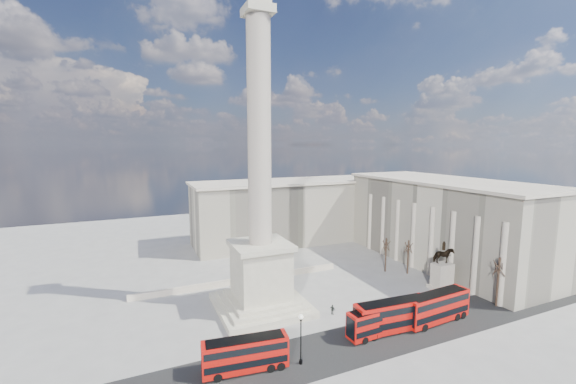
{
  "coord_description": "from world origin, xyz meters",
  "views": [
    {
      "loc": [
        -17.66,
        -46.34,
        26.15
      ],
      "look_at": [
        2.88,
        0.7,
        19.26
      ],
      "focal_mm": 22.0,
      "sensor_mm": 36.0,
      "label": 1
    }
  ],
  "objects_px": {
    "red_bus_b": "(393,316)",
    "equestrian_statue": "(442,272)",
    "red_bus_a": "(246,354)",
    "pedestrian_crossing": "(332,310)",
    "nelsons_column": "(260,230)",
    "red_bus_c": "(380,321)",
    "red_bus_d": "(437,307)",
    "victorian_lamp": "(301,335)",
    "pedestrian_walking": "(381,312)",
    "pedestrian_standing": "(400,308)"
  },
  "relations": [
    {
      "from": "victorian_lamp",
      "to": "equestrian_statue",
      "type": "distance_m",
      "value": 34.86
    },
    {
      "from": "red_bus_b",
      "to": "pedestrian_walking",
      "type": "height_order",
      "value": "red_bus_b"
    },
    {
      "from": "red_bus_d",
      "to": "pedestrian_standing",
      "type": "bearing_deg",
      "value": 121.09
    },
    {
      "from": "pedestrian_walking",
      "to": "pedestrian_standing",
      "type": "relative_size",
      "value": 1.16
    },
    {
      "from": "red_bus_b",
      "to": "equestrian_statue",
      "type": "bearing_deg",
      "value": 28.85
    },
    {
      "from": "red_bus_a",
      "to": "pedestrian_walking",
      "type": "xyz_separation_m",
      "value": [
        22.61,
        4.11,
        -1.17
      ]
    },
    {
      "from": "red_bus_d",
      "to": "victorian_lamp",
      "type": "bearing_deg",
      "value": 179.14
    },
    {
      "from": "nelsons_column",
      "to": "pedestrian_standing",
      "type": "distance_m",
      "value": 25.05
    },
    {
      "from": "victorian_lamp",
      "to": "pedestrian_standing",
      "type": "height_order",
      "value": "victorian_lamp"
    },
    {
      "from": "pedestrian_standing",
      "to": "nelsons_column",
      "type": "bearing_deg",
      "value": -25.3
    },
    {
      "from": "red_bus_b",
      "to": "victorian_lamp",
      "type": "bearing_deg",
      "value": -170.1
    },
    {
      "from": "victorian_lamp",
      "to": "red_bus_a",
      "type": "bearing_deg",
      "value": 168.26
    },
    {
      "from": "red_bus_b",
      "to": "pedestrian_standing",
      "type": "xyz_separation_m",
      "value": [
        4.82,
        4.03,
        -1.58
      ]
    },
    {
      "from": "nelsons_column",
      "to": "equestrian_statue",
      "type": "relative_size",
      "value": 5.62
    },
    {
      "from": "red_bus_c",
      "to": "equestrian_statue",
      "type": "xyz_separation_m",
      "value": [
        20.58,
        8.37,
        1.05
      ]
    },
    {
      "from": "red_bus_d",
      "to": "equestrian_statue",
      "type": "relative_size",
      "value": 1.28
    },
    {
      "from": "red_bus_a",
      "to": "pedestrian_crossing",
      "type": "height_order",
      "value": "red_bus_a"
    },
    {
      "from": "pedestrian_standing",
      "to": "pedestrian_crossing",
      "type": "distance_m",
      "value": 10.61
    },
    {
      "from": "red_bus_b",
      "to": "red_bus_d",
      "type": "distance_m",
      "value": 7.9
    },
    {
      "from": "equestrian_statue",
      "to": "red_bus_d",
      "type": "bearing_deg",
      "value": -139.92
    },
    {
      "from": "red_bus_a",
      "to": "equestrian_statue",
      "type": "distance_m",
      "value": 40.75
    },
    {
      "from": "victorian_lamp",
      "to": "pedestrian_walking",
      "type": "distance_m",
      "value": 17.31
    },
    {
      "from": "red_bus_c",
      "to": "pedestrian_standing",
      "type": "relative_size",
      "value": 6.07
    },
    {
      "from": "red_bus_d",
      "to": "pedestrian_walking",
      "type": "relative_size",
      "value": 6.04
    },
    {
      "from": "nelsons_column",
      "to": "pedestrian_walking",
      "type": "distance_m",
      "value": 22.35
    },
    {
      "from": "nelsons_column",
      "to": "red_bus_d",
      "type": "bearing_deg",
      "value": -33.62
    },
    {
      "from": "red_bus_d",
      "to": "pedestrian_walking",
      "type": "bearing_deg",
      "value": 143.38
    },
    {
      "from": "nelsons_column",
      "to": "red_bus_c",
      "type": "height_order",
      "value": "nelsons_column"
    },
    {
      "from": "victorian_lamp",
      "to": "pedestrian_standing",
      "type": "bearing_deg",
      "value": 15.57
    },
    {
      "from": "red_bus_a",
      "to": "nelsons_column",
      "type": "bearing_deg",
      "value": 71.76
    },
    {
      "from": "red_bus_d",
      "to": "victorian_lamp",
      "type": "xyz_separation_m",
      "value": [
        -22.9,
        -1.09,
        1.3
      ]
    },
    {
      "from": "red_bus_c",
      "to": "red_bus_d",
      "type": "height_order",
      "value": "red_bus_d"
    },
    {
      "from": "victorian_lamp",
      "to": "equestrian_statue",
      "type": "relative_size",
      "value": 0.7
    },
    {
      "from": "red_bus_c",
      "to": "victorian_lamp",
      "type": "height_order",
      "value": "victorian_lamp"
    },
    {
      "from": "victorian_lamp",
      "to": "nelsons_column",
      "type": "bearing_deg",
      "value": 88.07
    },
    {
      "from": "pedestrian_crossing",
      "to": "pedestrian_standing",
      "type": "bearing_deg",
      "value": -141.44
    },
    {
      "from": "red_bus_b",
      "to": "equestrian_statue",
      "type": "relative_size",
      "value": 1.28
    },
    {
      "from": "red_bus_d",
      "to": "red_bus_a",
      "type": "bearing_deg",
      "value": 175.94
    },
    {
      "from": "equestrian_statue",
      "to": "pedestrian_standing",
      "type": "relative_size",
      "value": 5.5
    },
    {
      "from": "nelsons_column",
      "to": "pedestrian_crossing",
      "type": "bearing_deg",
      "value": -35.82
    },
    {
      "from": "pedestrian_walking",
      "to": "pedestrian_crossing",
      "type": "distance_m",
      "value": 7.37
    },
    {
      "from": "victorian_lamp",
      "to": "equestrian_statue",
      "type": "xyz_separation_m",
      "value": [
        33.41,
        9.94,
        -0.57
      ]
    },
    {
      "from": "red_bus_a",
      "to": "equestrian_statue",
      "type": "height_order",
      "value": "equestrian_statue"
    },
    {
      "from": "red_bus_c",
      "to": "pedestrian_walking",
      "type": "distance_m",
      "value": 5.26
    },
    {
      "from": "nelsons_column",
      "to": "red_bus_d",
      "type": "distance_m",
      "value": 28.84
    },
    {
      "from": "red_bus_a",
      "to": "red_bus_d",
      "type": "xyz_separation_m",
      "value": [
        29.3,
        -0.24,
        0.27
      ]
    },
    {
      "from": "nelsons_column",
      "to": "equestrian_statue",
      "type": "height_order",
      "value": "nelsons_column"
    },
    {
      "from": "victorian_lamp",
      "to": "pedestrian_crossing",
      "type": "bearing_deg",
      "value": 43.03
    },
    {
      "from": "victorian_lamp",
      "to": "pedestrian_crossing",
      "type": "distance_m",
      "value": 13.81
    },
    {
      "from": "red_bus_b",
      "to": "equestrian_statue",
      "type": "distance_m",
      "value": 20.26
    }
  ]
}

